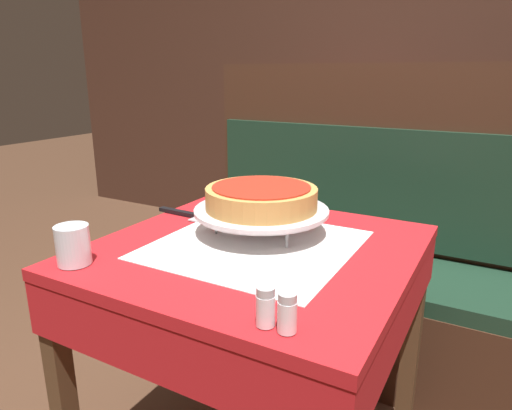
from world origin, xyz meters
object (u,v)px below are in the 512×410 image
(napkin_holder, at_px, (284,194))
(deep_dish_pizza, at_px, (261,197))
(pizza_server, at_px, (191,215))
(salt_shaker, at_px, (266,307))
(dining_table_rear, at_px, (349,167))
(pepper_shaker, at_px, (287,313))
(condiment_caddy, at_px, (360,141))
(booth_bench, at_px, (351,276))
(dining_table_front, at_px, (255,281))
(water_glass_near, at_px, (73,245))
(pizza_pan_stand, at_px, (261,212))

(napkin_holder, bearing_deg, deep_dish_pizza, -77.81)
(pizza_server, bearing_deg, salt_shaker, -41.84)
(dining_table_rear, distance_m, pizza_server, 1.52)
(pepper_shaker, distance_m, condiment_caddy, 2.09)
(booth_bench, bearing_deg, napkin_holder, -103.44)
(dining_table_front, distance_m, napkin_holder, 0.39)
(napkin_holder, height_order, condiment_caddy, condiment_caddy)
(water_glass_near, height_order, salt_shaker, water_glass_near)
(dining_table_rear, relative_size, pizza_pan_stand, 2.05)
(pizza_pan_stand, height_order, deep_dish_pizza, deep_dish_pizza)
(napkin_holder, bearing_deg, condiment_caddy, 96.46)
(deep_dish_pizza, bearing_deg, dining_table_rear, 99.00)
(dining_table_rear, relative_size, deep_dish_pizza, 2.48)
(dining_table_front, bearing_deg, pizza_pan_stand, 108.27)
(pizza_server, height_order, napkin_holder, napkin_holder)
(booth_bench, bearing_deg, pizza_server, -114.40)
(water_glass_near, bearing_deg, napkin_holder, 71.45)
(dining_table_front, relative_size, dining_table_rear, 1.04)
(pizza_server, xyz_separation_m, condiment_caddy, (0.05, 1.59, 0.03))
(dining_table_rear, xyz_separation_m, pepper_shaker, (0.52, -1.97, 0.15))
(deep_dish_pizza, height_order, pepper_shaker, deep_dish_pizza)
(dining_table_rear, bearing_deg, pepper_shaker, -75.11)
(salt_shaker, distance_m, napkin_holder, 0.75)
(deep_dish_pizza, height_order, condiment_caddy, condiment_caddy)
(dining_table_front, height_order, pizza_pan_stand, pizza_pan_stand)
(pizza_pan_stand, distance_m, condiment_caddy, 1.63)
(dining_table_rear, bearing_deg, napkin_holder, -81.67)
(pizza_server, bearing_deg, dining_table_rear, 89.32)
(deep_dish_pizza, bearing_deg, salt_shaker, -60.62)
(dining_table_rear, bearing_deg, salt_shaker, -76.25)
(booth_bench, distance_m, condiment_caddy, 1.04)
(booth_bench, bearing_deg, dining_table_rear, 109.69)
(dining_table_rear, relative_size, pepper_shaker, 10.45)
(pizza_server, xyz_separation_m, napkin_holder, (0.21, 0.24, 0.04))
(dining_table_front, xyz_separation_m, salt_shaker, (0.21, -0.34, 0.14))
(dining_table_rear, height_order, deep_dish_pizza, deep_dish_pizza)
(deep_dish_pizza, xyz_separation_m, pepper_shaker, (0.28, -0.42, -0.07))
(pepper_shaker, bearing_deg, dining_table_rear, 104.89)
(dining_table_rear, xyz_separation_m, pizza_pan_stand, (0.25, -1.55, 0.17))
(pizza_server, relative_size, salt_shaker, 3.22)
(dining_table_front, xyz_separation_m, dining_table_rear, (-0.27, 1.63, -0.01))
(pizza_pan_stand, bearing_deg, condiment_caddy, 97.41)
(salt_shaker, bearing_deg, condiment_caddy, 102.36)
(pepper_shaker, bearing_deg, condiment_caddy, 103.48)
(pepper_shaker, xyz_separation_m, condiment_caddy, (-0.49, 2.04, 0.00))
(deep_dish_pizza, bearing_deg, pizza_server, 173.94)
(dining_table_front, distance_m, water_glass_near, 0.47)
(pepper_shaker, relative_size, napkin_holder, 0.72)
(pizza_pan_stand, distance_m, pepper_shaker, 0.50)
(dining_table_rear, bearing_deg, pizza_server, -90.68)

